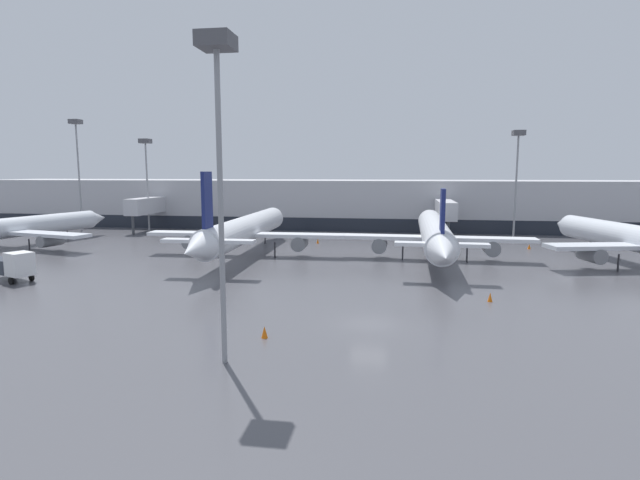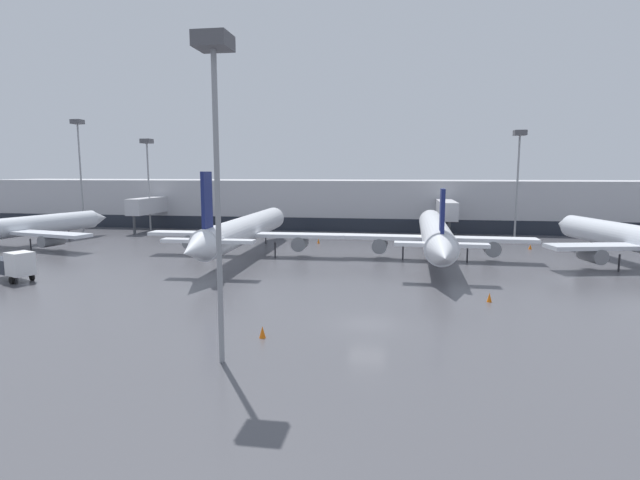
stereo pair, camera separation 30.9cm
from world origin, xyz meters
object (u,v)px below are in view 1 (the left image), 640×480
Objects in this scene: apron_light_mast_0 at (518,153)px; parked_jet_4 at (435,233)px; parked_jet_0 at (10,228)px; apron_light_mast_4 at (146,157)px; traffic_cone_3 at (529,247)px; traffic_cone_2 at (7,259)px; apron_light_mast_3 at (218,106)px; service_truck_0 at (12,265)px; traffic_cone_4 at (318,241)px; traffic_cone_0 at (490,297)px; traffic_cone_1 at (265,332)px; parked_jet_2 at (245,230)px; apron_light_mast_1 at (77,144)px.

parked_jet_4 is at bearing -122.98° from apron_light_mast_0.
parked_jet_0 is 26.76m from apron_light_mast_4.
traffic_cone_3 is at bearing -11.49° from apron_light_mast_4.
apron_light_mast_3 is at bearing -35.85° from traffic_cone_2.
apron_light_mast_4 is (8.59, 23.13, 10.36)m from parked_jet_0.
service_truck_0 is 7.66× the size of traffic_cone_4.
traffic_cone_3 is (10.50, 30.19, -0.06)m from traffic_cone_0.
parked_jet_4 is at bearing 10.16° from traffic_cone_2.
traffic_cone_3 reaches higher than traffic_cone_2.
traffic_cone_0 is at bearing -169.46° from parked_jet_4.
apron_light_mast_4 is (-7.57, 41.84, 11.56)m from service_truck_0.
traffic_cone_2 is (-37.44, 21.90, -0.09)m from traffic_cone_1.
apron_light_mast_3 is at bearing -165.81° from parked_jet_2.
apron_light_mast_3 is at bearing -116.17° from apron_light_mast_0.
traffic_cone_4 is at bearing -162.42° from apron_light_mast_0.
apron_light_mast_3 reaches higher than traffic_cone_2.
apron_light_mast_4 is at bearing 65.51° from parked_jet_4.
traffic_cone_0 is at bearing -39.36° from apron_light_mast_4.
parked_jet_4 is 1.85× the size of apron_light_mast_1.
traffic_cone_3 is 29.82m from traffic_cone_4.
parked_jet_0 reaches higher than service_truck_0.
traffic_cone_1 is (-16.00, -11.62, 0.00)m from traffic_cone_0.
parked_jet_2 is at bearing -163.03° from traffic_cone_3.
parked_jet_2 is at bearing -43.24° from apron_light_mast_4.
traffic_cone_4 reaches higher than traffic_cone_1.
parked_jet_4 is at bearing -77.43° from parked_jet_0.
traffic_cone_4 is (-19.31, 31.07, 0.00)m from traffic_cone_0.
parked_jet_4 reaches higher than parked_jet_0.
traffic_cone_4 is at bearing 74.13° from service_truck_0.
apron_light_mast_3 reaches higher than traffic_cone_4.
traffic_cone_1 is 0.05× the size of apron_light_mast_0.
parked_jet_4 reaches higher than traffic_cone_3.
traffic_cone_3 is 0.84× the size of traffic_cone_4.
service_truck_0 is at bearing -144.58° from apron_light_mast_0.
traffic_cone_2 is 46.84m from apron_light_mast_3.
service_truck_0 is at bearing -152.28° from traffic_cone_3.
traffic_cone_2 is 0.03× the size of apron_light_mast_3.
traffic_cone_2 is 0.03× the size of apron_light_mast_0.
parked_jet_2 is 39.03m from traffic_cone_3.
parked_jet_4 is 51.16m from traffic_cone_2.
apron_light_mast_1 reaches higher than traffic_cone_3.
traffic_cone_2 is at bearing 101.36° from parked_jet_4.
apron_light_mast_3 is at bearing -59.11° from apron_light_mast_4.
parked_jet_4 reaches higher than traffic_cone_1.
traffic_cone_2 is (7.55, -9.56, -2.49)m from parked_jet_0.
service_truck_0 is (-41.65, -18.16, -1.69)m from parked_jet_4.
traffic_cone_0 is 1.17× the size of traffic_cone_3.
traffic_cone_0 is at bearing -32.78° from apron_light_mast_1.
apron_light_mast_4 reaches higher than traffic_cone_0.
apron_light_mast_0 is 62.96m from apron_light_mast_3.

